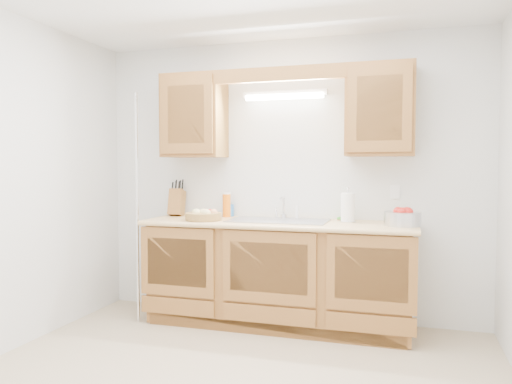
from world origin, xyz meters
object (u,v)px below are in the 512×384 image
(paper_towel, at_px, (348,208))
(apple_bowl, at_px, (403,218))
(fruit_basket, at_px, (204,215))
(knife_block, at_px, (177,202))

(paper_towel, height_order, apple_bowl, paper_towel)
(fruit_basket, bearing_deg, paper_towel, 10.19)
(fruit_basket, distance_m, knife_block, 0.51)
(knife_block, bearing_deg, paper_towel, -9.29)
(knife_block, xyz_separation_m, paper_towel, (1.61, -0.08, -0.01))
(fruit_basket, relative_size, apple_bowl, 1.15)
(knife_block, relative_size, paper_towel, 1.23)
(knife_block, xyz_separation_m, apple_bowl, (2.05, -0.21, -0.06))
(fruit_basket, distance_m, paper_towel, 1.23)
(apple_bowl, bearing_deg, fruit_basket, -177.02)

